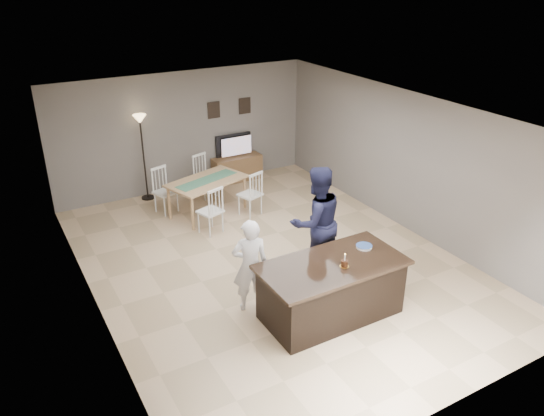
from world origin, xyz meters
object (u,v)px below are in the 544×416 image
dining_table (207,186)px  woman (250,265)px  tv_console (237,168)px  floor_lamp (141,135)px  birthday_cake (344,263)px  kitchen_island (331,289)px  man (316,222)px  television (235,145)px  plate_stack (364,246)px

dining_table → woman: bearing=-120.8°
tv_console → woman: size_ratio=0.80×
woman → floor_lamp: 4.89m
birthday_cake → woman: bearing=139.0°
kitchen_island → man: 1.31m
television → plate_stack: (-0.51, -5.50, 0.06)m
television → plate_stack: bearing=84.7°
woman → dining_table: bearing=-84.7°
television → birthday_cake: bearing=79.2°
television → birthday_cake: (-1.11, -5.79, 0.09)m
tv_console → man: (-0.73, -4.46, 0.67)m
kitchen_island → dining_table: bearing=92.2°
tv_console → plate_stack: 5.49m
man → plate_stack: bearing=105.5°
tv_console → birthday_cake: 5.87m
kitchen_island → television: 5.78m
woman → birthday_cake: 1.40m
kitchen_island → woman: 1.25m
kitchen_island → woman: woman is taller
woman → man: bearing=-147.6°
television → floor_lamp: 2.32m
tv_console → television: bearing=90.0°
television → plate_stack: television is taller
kitchen_island → birthday_cake: birthday_cake is taller
woman → man: (1.42, 0.36, 0.22)m
dining_table → television: bearing=28.7°
floor_lamp → tv_console: bearing=-0.5°
tv_console → dining_table: size_ratio=0.55×
television → dining_table: television is taller
kitchen_island → television: size_ratio=2.35×
birthday_cake → floor_lamp: floor_lamp is taller
television → woman: size_ratio=0.61×
tv_console → television: television is taller
kitchen_island → tv_console: kitchen_island is taller
birthday_cake → dining_table: size_ratio=0.10×
dining_table → floor_lamp: 1.86m
kitchen_island → woman: size_ratio=1.43×
kitchen_island → dining_table: dining_table is taller
woman → man: 1.48m
television → floor_lamp: size_ratio=0.48×
woman → man: man is taller
dining_table → man: bearing=-96.4°
television → floor_lamp: (-2.24, -0.05, 0.63)m
birthday_cake → kitchen_island: bearing=121.7°
plate_stack → floor_lamp: bearing=107.5°
tv_console → man: 4.57m
television → man: bearing=80.8°
birthday_cake → television: bearing=79.2°
woman → floor_lamp: bearing=-70.8°
plate_stack → tv_console: bearing=84.6°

